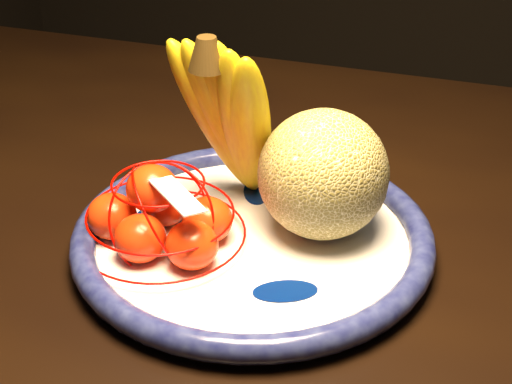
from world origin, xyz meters
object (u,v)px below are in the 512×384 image
at_px(cantaloupe, 323,174).
at_px(mandarin_bag, 161,218).
at_px(fruit_bowl, 253,238).
at_px(banana_bunch, 233,114).
at_px(dining_table, 304,253).

height_order(cantaloupe, mandarin_bag, cantaloupe).
relative_size(fruit_bowl, banana_bunch, 1.69).
xyz_separation_m(dining_table, cantaloupe, (0.04, -0.08, 0.17)).
xyz_separation_m(banana_bunch, mandarin_bag, (-0.04, -0.11, -0.09)).
distance_m(dining_table, banana_bunch, 0.23).
bearing_deg(banana_bunch, dining_table, 53.71).
bearing_deg(dining_table, fruit_bowl, -103.74).
distance_m(fruit_bowl, banana_bunch, 0.14).
xyz_separation_m(dining_table, mandarin_bag, (-0.11, -0.17, 0.13)).
height_order(dining_table, fruit_bowl, fruit_bowl).
relative_size(fruit_bowl, cantaloupe, 2.80).
relative_size(cantaloupe, banana_bunch, 0.61).
distance_m(cantaloupe, banana_bunch, 0.12).
bearing_deg(cantaloupe, banana_bunch, 171.97).
relative_size(dining_table, banana_bunch, 6.51).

